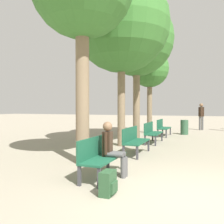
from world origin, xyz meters
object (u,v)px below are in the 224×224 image
at_px(bench_row_0, 100,154).
at_px(pedestrian_far, 201,115).
at_px(backpack, 108,183).
at_px(trash_bin, 184,127).
at_px(bench_row_3, 162,127).
at_px(tree_row_2, 137,39).
at_px(bench_row_2, 152,131).
at_px(tree_row_1, 121,25).
at_px(bench_row_1, 134,139).
at_px(person_seated, 112,147).
at_px(tree_row_3, 150,69).

xyz_separation_m(bench_row_0, pedestrian_far, (1.83, 12.43, 0.52)).
relative_size(backpack, trash_bin, 0.52).
relative_size(bench_row_3, tree_row_2, 0.24).
bearing_deg(bench_row_2, bench_row_0, -90.00).
height_order(bench_row_0, bench_row_3, same).
relative_size(bench_row_0, tree_row_1, 0.24).
bearing_deg(bench_row_0, bench_row_3, 90.00).
xyz_separation_m(bench_row_1, trash_bin, (1.02, 6.57, -0.09)).
xyz_separation_m(bench_row_2, person_seated, (0.23, -5.32, 0.15)).
height_order(bench_row_3, pedestrian_far, pedestrian_far).
distance_m(bench_row_3, tree_row_1, 5.87).
height_order(tree_row_1, trash_bin, tree_row_1).
height_order(tree_row_3, person_seated, tree_row_3).
bearing_deg(tree_row_1, trash_bin, 68.68).
xyz_separation_m(tree_row_1, trash_bin, (1.97, 5.05, -4.33)).
xyz_separation_m(tree_row_1, pedestrian_far, (2.78, 8.18, -3.72)).
height_order(bench_row_2, pedestrian_far, pedestrian_far).
xyz_separation_m(tree_row_3, trash_bin, (1.97, -0.07, -3.33)).
distance_m(tree_row_1, tree_row_2, 2.23).
relative_size(bench_row_1, bench_row_3, 1.00).
height_order(tree_row_2, tree_row_3, tree_row_2).
height_order(tree_row_1, person_seated, tree_row_1).
xyz_separation_m(bench_row_2, tree_row_2, (-0.95, 1.02, 4.23)).
distance_m(tree_row_3, backpack, 11.07).
xyz_separation_m(tree_row_3, pedestrian_far, (2.78, 3.06, -2.72)).
height_order(tree_row_1, backpack, tree_row_1).
distance_m(tree_row_3, person_seated, 9.81).
bearing_deg(bench_row_1, bench_row_2, 90.00).
xyz_separation_m(bench_row_0, tree_row_2, (-0.95, 6.48, 4.23)).
bearing_deg(bench_row_1, trash_bin, 81.17).
bearing_deg(bench_row_2, tree_row_3, 103.66).
xyz_separation_m(bench_row_1, bench_row_2, (0.00, 2.73, 0.00)).
bearing_deg(bench_row_0, bench_row_2, 90.00).
distance_m(bench_row_2, trash_bin, 3.98).
xyz_separation_m(tree_row_1, tree_row_3, (0.00, 5.12, -1.00)).
bearing_deg(pedestrian_far, trash_bin, -104.52).
distance_m(bench_row_3, backpack, 9.22).
bearing_deg(person_seated, pedestrian_far, 82.59).
bearing_deg(pedestrian_far, tree_row_2, -115.07).
bearing_deg(trash_bin, backpack, -92.36).
xyz_separation_m(bench_row_1, tree_row_1, (-0.95, 1.52, 4.24)).
bearing_deg(tree_row_2, person_seated, -79.43).
height_order(backpack, trash_bin, trash_bin).
distance_m(pedestrian_far, trash_bin, 3.29).
bearing_deg(bench_row_0, person_seated, 30.22).
bearing_deg(person_seated, bench_row_2, 92.51).
relative_size(bench_row_2, trash_bin, 1.96).
bearing_deg(backpack, person_seated, 107.62).
xyz_separation_m(tree_row_3, person_seated, (1.18, -9.24, -3.09)).
bearing_deg(tree_row_1, backpack, -73.60).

